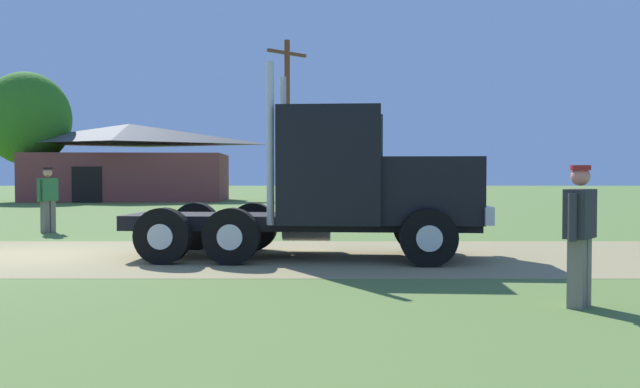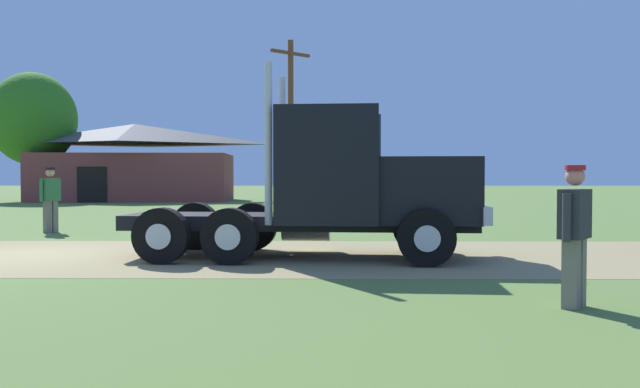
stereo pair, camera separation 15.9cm
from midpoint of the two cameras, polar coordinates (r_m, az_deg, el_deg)
name	(u,v)px [view 2 (the right image)]	position (r m, az deg, el deg)	size (l,w,h in m)	color
ground_plane	(23,256)	(13.87, -25.02, -5.08)	(200.00, 200.00, 0.00)	#587536
dirt_track	(23,255)	(13.87, -25.02, -5.06)	(120.00, 5.62, 0.01)	#928358
truck_foreground_white	(343,188)	(12.18, 2.48, 0.56)	(6.99, 2.95, 3.64)	black
visitor_by_barrel	(575,229)	(8.14, 22.60, -2.96)	(0.51, 0.57, 1.71)	#2D2D33
visitor_far_side	(50,196)	(19.23, -23.03, -0.19)	(0.46, 0.61, 1.84)	#33723F
shed_building	(135,164)	(43.05, -16.34, 2.66)	(13.20, 6.58, 5.04)	brown
utility_pole_near	(291,120)	(29.53, -2.52, 6.70)	(1.76, 1.54, 7.93)	brown
tree_mid	(33,119)	(45.47, -24.47, 6.20)	(5.51, 5.51, 8.40)	#513823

